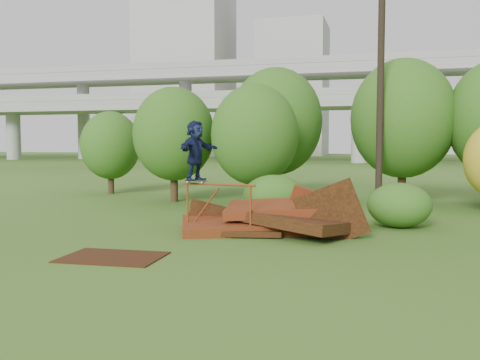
% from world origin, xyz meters
% --- Properties ---
extents(ground, '(240.00, 240.00, 0.00)m').
position_xyz_m(ground, '(0.00, 0.00, 0.00)').
color(ground, '#2D5116').
rests_on(ground, ground).
extents(scrap_pile, '(5.93, 3.71, 2.15)m').
position_xyz_m(scrap_pile, '(-0.05, 2.53, 0.38)').
color(scrap_pile, '#4D1E0D').
rests_on(scrap_pile, ground).
extents(grind_rail, '(2.32, 0.35, 1.50)m').
position_xyz_m(grind_rail, '(-1.41, 1.81, 1.08)').
color(grind_rail, brown).
rests_on(grind_rail, ground).
extents(skateboard, '(0.69, 0.26, 0.07)m').
position_xyz_m(skateboard, '(-2.14, 1.90, 1.56)').
color(skateboard, black).
rests_on(skateboard, grind_rail).
extents(skater, '(1.01, 1.73, 1.78)m').
position_xyz_m(skater, '(-2.14, 1.90, 2.46)').
color(skater, '#12193A').
rests_on(skater, skateboard).
extents(flat_plate, '(2.37, 1.75, 0.03)m').
position_xyz_m(flat_plate, '(-2.84, -1.90, 0.01)').
color(flat_plate, '#34190B').
rests_on(flat_plate, ground).
extents(tree_0, '(3.69, 3.69, 5.21)m').
position_xyz_m(tree_0, '(-5.98, 9.62, 3.08)').
color(tree_0, black).
rests_on(tree_0, ground).
extents(tree_1, '(4.56, 4.56, 6.35)m').
position_xyz_m(tree_1, '(-1.91, 12.76, 3.72)').
color(tree_1, black).
rests_on(tree_1, ground).
extents(tree_2, '(3.61, 3.61, 5.09)m').
position_xyz_m(tree_2, '(-1.91, 8.39, 3.01)').
color(tree_2, black).
rests_on(tree_2, ground).
extents(tree_3, '(4.64, 4.64, 6.44)m').
position_xyz_m(tree_3, '(4.04, 12.06, 3.77)').
color(tree_3, black).
rests_on(tree_3, ground).
extents(tree_6, '(3.11, 3.11, 4.34)m').
position_xyz_m(tree_6, '(-10.68, 12.35, 2.55)').
color(tree_6, black).
rests_on(tree_6, ground).
extents(shrub_left, '(2.24, 2.07, 1.55)m').
position_xyz_m(shrub_left, '(-0.53, 5.64, 0.77)').
color(shrub_left, '#225717').
rests_on(shrub_left, ground).
extents(shrub_right, '(2.01, 1.84, 1.42)m').
position_xyz_m(shrub_right, '(3.75, 4.53, 0.71)').
color(shrub_right, '#225717').
rests_on(shrub_right, ground).
extents(utility_pole, '(1.40, 0.28, 11.14)m').
position_xyz_m(utility_pole, '(3.05, 9.73, 5.64)').
color(utility_pole, black).
rests_on(utility_pole, ground).
extents(freeway_overpass, '(160.00, 15.00, 13.70)m').
position_xyz_m(freeway_overpass, '(0.00, 62.92, 10.32)').
color(freeway_overpass, gray).
rests_on(freeway_overpass, ground).
extents(building_left, '(18.00, 16.00, 35.00)m').
position_xyz_m(building_left, '(-38.00, 95.00, 17.50)').
color(building_left, '#9E9E99').
rests_on(building_left, ground).
extents(building_right, '(14.00, 14.00, 28.00)m').
position_xyz_m(building_right, '(-16.00, 102.00, 14.00)').
color(building_right, '#9E9E99').
rests_on(building_right, ground).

